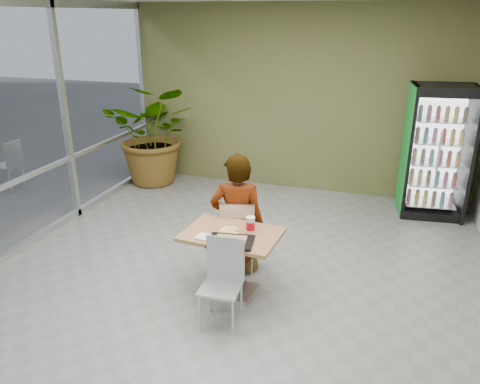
# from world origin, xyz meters

# --- Properties ---
(ground) EXTENTS (7.00, 7.00, 0.00)m
(ground) POSITION_xyz_m (0.00, 0.00, 0.00)
(ground) COLOR gray
(ground) RESTS_ON ground
(room_envelope) EXTENTS (6.00, 7.00, 3.20)m
(room_envelope) POSITION_xyz_m (0.00, 0.00, 1.60)
(room_envelope) COLOR beige
(room_envelope) RESTS_ON ground
(storefront_frame) EXTENTS (0.10, 7.00, 3.20)m
(storefront_frame) POSITION_xyz_m (-3.00, 0.00, 1.60)
(storefront_frame) COLOR silver
(storefront_frame) RESTS_ON ground
(dining_table) EXTENTS (1.10, 0.81, 0.75)m
(dining_table) POSITION_xyz_m (0.05, -0.15, 0.54)
(dining_table) COLOR #AA7848
(dining_table) RESTS_ON ground
(chair_far) EXTENTS (0.49, 0.50, 0.93)m
(chair_far) POSITION_xyz_m (-0.04, 0.32, 0.54)
(chair_far) COLOR silver
(chair_far) RESTS_ON ground
(chair_near) EXTENTS (0.42, 0.43, 0.90)m
(chair_near) POSITION_xyz_m (0.13, -0.66, 0.53)
(chair_near) COLOR silver
(chair_near) RESTS_ON ground
(seated_woman) EXTENTS (0.74, 0.57, 1.80)m
(seated_woman) POSITION_xyz_m (-0.06, 0.37, 0.60)
(seated_woman) COLOR black
(seated_woman) RESTS_ON ground
(pizza_plate) EXTENTS (0.28, 0.22, 0.03)m
(pizza_plate) POSITION_xyz_m (0.02, -0.13, 0.77)
(pizza_plate) COLOR silver
(pizza_plate) RESTS_ON dining_table
(soda_cup) EXTENTS (0.10, 0.10, 0.18)m
(soda_cup) POSITION_xyz_m (0.24, -0.08, 0.84)
(soda_cup) COLOR silver
(soda_cup) RESTS_ON dining_table
(napkin_stack) EXTENTS (0.17, 0.17, 0.02)m
(napkin_stack) POSITION_xyz_m (-0.20, -0.36, 0.76)
(napkin_stack) COLOR silver
(napkin_stack) RESTS_ON dining_table
(cafeteria_tray) EXTENTS (0.52, 0.41, 0.03)m
(cafeteria_tray) POSITION_xyz_m (0.12, -0.38, 0.76)
(cafeteria_tray) COLOR black
(cafeteria_tray) RESTS_ON dining_table
(beverage_fridge) EXTENTS (1.00, 0.81, 2.03)m
(beverage_fridge) POSITION_xyz_m (2.30, 2.97, 1.02)
(beverage_fridge) COLOR black
(beverage_fridge) RESTS_ON ground
(potted_plant) EXTENTS (1.90, 1.71, 1.87)m
(potted_plant) POSITION_xyz_m (-2.51, 2.98, 0.93)
(potted_plant) COLOR #2B6026
(potted_plant) RESTS_ON ground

